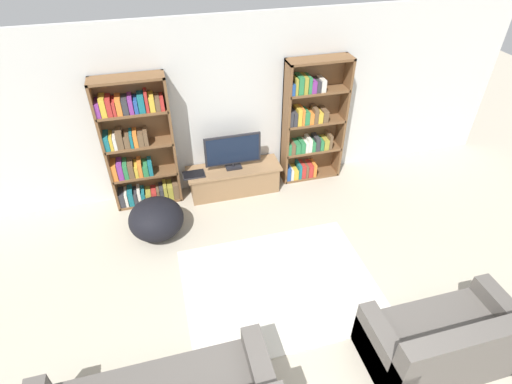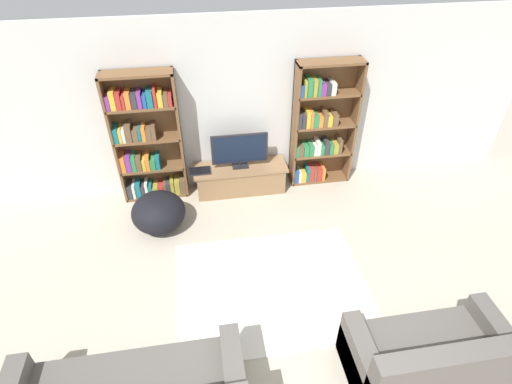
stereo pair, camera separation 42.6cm
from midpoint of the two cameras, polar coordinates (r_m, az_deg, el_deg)
name	(u,v)px [view 1 (the left image)]	position (r m, az deg, el deg)	size (l,w,h in m)	color
wall_back	(235,107)	(5.98, -5.08, 11.98)	(8.80, 0.06, 2.60)	silver
bookshelf_left	(138,148)	(5.95, -18.55, 5.95)	(0.96, 0.30, 1.97)	brown
bookshelf_right	(310,125)	(6.26, 5.74, 9.52)	(0.96, 0.30, 1.97)	brown
tv_stand	(234,179)	(6.26, -5.11, 1.77)	(1.44, 0.47, 0.44)	#8E6B47
television	(233,151)	(5.98, -5.38, 5.79)	(0.85, 0.16, 0.56)	black
laptop	(194,175)	(6.05, -10.90, 2.41)	(0.32, 0.21, 0.03)	#28282D
area_rug	(280,285)	(4.97, 0.91, -13.30)	(2.29, 1.77, 0.02)	beige
couch_right_sofa	(446,342)	(4.51, 22.91, -19.31)	(1.52, 0.81, 0.87)	#56514C
beanbag_ottoman	(156,219)	(5.66, -16.17, -3.78)	(0.74, 0.74, 0.53)	black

